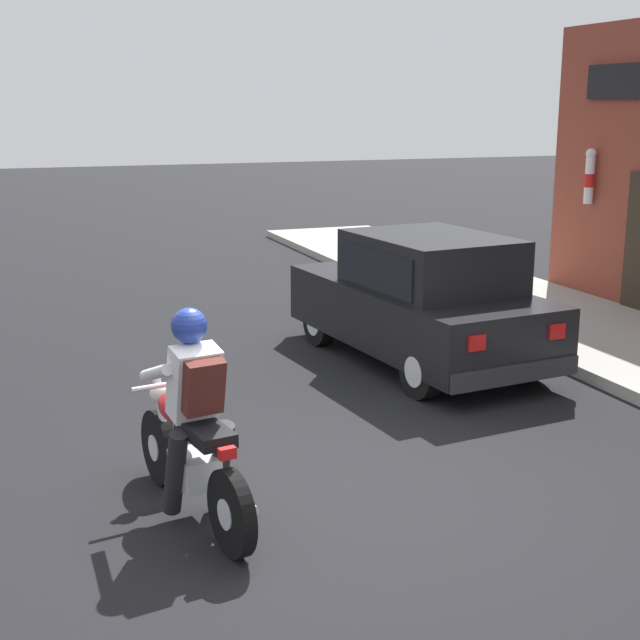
{
  "coord_description": "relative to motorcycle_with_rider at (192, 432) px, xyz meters",
  "views": [
    {
      "loc": [
        -2.37,
        -5.91,
        3.03
      ],
      "look_at": [
        0.65,
        2.11,
        0.95
      ],
      "focal_mm": 50.0,
      "sensor_mm": 36.0,
      "label": 1
    }
  ],
  "objects": [
    {
      "name": "ground_plane",
      "position": [
        1.07,
        -0.22,
        -0.68
      ],
      "size": [
        80.0,
        80.0,
        0.0
      ],
      "primitive_type": "plane",
      "color": "black"
    },
    {
      "name": "sidewalk_curb",
      "position": [
        6.14,
        2.78,
        -0.61
      ],
      "size": [
        2.6,
        22.0,
        0.14
      ],
      "primitive_type": "cube",
      "color": "#9E9B93",
      "rests_on": "ground"
    },
    {
      "name": "motorcycle_with_rider",
      "position": [
        0.0,
        0.0,
        0.0
      ],
      "size": [
        0.68,
        2.01,
        1.62
      ],
      "color": "black",
      "rests_on": "ground"
    },
    {
      "name": "car_hatchback",
      "position": [
        3.45,
        3.1,
        0.09
      ],
      "size": [
        2.02,
        3.93,
        1.57
      ],
      "color": "black",
      "rests_on": "ground"
    }
  ]
}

